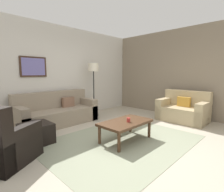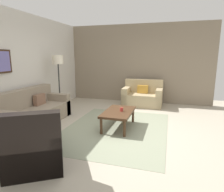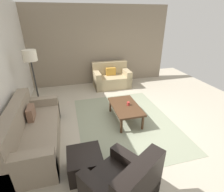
{
  "view_description": "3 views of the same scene",
  "coord_description": "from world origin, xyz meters",
  "px_view_note": "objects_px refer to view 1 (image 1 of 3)",
  "views": [
    {
      "loc": [
        -2.51,
        -2.2,
        1.39
      ],
      "look_at": [
        0.22,
        0.48,
        0.88
      ],
      "focal_mm": 27.2,
      "sensor_mm": 36.0,
      "label": 1
    },
    {
      "loc": [
        -4.19,
        -1.16,
        1.68
      ],
      "look_at": [
        -0.05,
        0.08,
        0.79
      ],
      "focal_mm": 31.29,
      "sensor_mm": 36.0,
      "label": 2
    },
    {
      "loc": [
        -3.35,
        1.24,
        2.42
      ],
      "look_at": [
        -0.12,
        0.37,
        0.83
      ],
      "focal_mm": 26.95,
      "sensor_mm": 36.0,
      "label": 3
    }
  ],
  "objects_px": {
    "lamp_standing": "(94,73)",
    "ottoman": "(36,134)",
    "coffee_table": "(126,124)",
    "framed_artwork": "(33,67)",
    "armchair_leather": "(0,146)",
    "couch_loveseat": "(184,110)",
    "couch_main": "(56,113)",
    "cup": "(128,120)"
  },
  "relations": [
    {
      "from": "coffee_table",
      "to": "lamp_standing",
      "type": "height_order",
      "value": "lamp_standing"
    },
    {
      "from": "couch_loveseat",
      "to": "armchair_leather",
      "type": "height_order",
      "value": "armchair_leather"
    },
    {
      "from": "ottoman",
      "to": "coffee_table",
      "type": "distance_m",
      "value": 1.81
    },
    {
      "from": "ottoman",
      "to": "cup",
      "type": "height_order",
      "value": "cup"
    },
    {
      "from": "framed_artwork",
      "to": "couch_loveseat",
      "type": "bearing_deg",
      "value": -41.41
    },
    {
      "from": "armchair_leather",
      "to": "ottoman",
      "type": "height_order",
      "value": "armchair_leather"
    },
    {
      "from": "couch_main",
      "to": "cup",
      "type": "relative_size",
      "value": 24.47
    },
    {
      "from": "cup",
      "to": "framed_artwork",
      "type": "distance_m",
      "value": 2.96
    },
    {
      "from": "coffee_table",
      "to": "cup",
      "type": "distance_m",
      "value": 0.12
    },
    {
      "from": "couch_main",
      "to": "lamp_standing",
      "type": "distance_m",
      "value": 1.72
    },
    {
      "from": "couch_loveseat",
      "to": "lamp_standing",
      "type": "xyz_separation_m",
      "value": [
        -1.46,
        2.37,
        1.11
      ]
    },
    {
      "from": "lamp_standing",
      "to": "framed_artwork",
      "type": "xyz_separation_m",
      "value": [
        -1.71,
        0.43,
        0.15
      ]
    },
    {
      "from": "lamp_standing",
      "to": "framed_artwork",
      "type": "relative_size",
      "value": 2.5
    },
    {
      "from": "armchair_leather",
      "to": "ottoman",
      "type": "relative_size",
      "value": 1.96
    },
    {
      "from": "coffee_table",
      "to": "lamp_standing",
      "type": "distance_m",
      "value": 2.53
    },
    {
      "from": "armchair_leather",
      "to": "cup",
      "type": "xyz_separation_m",
      "value": [
        2.06,
        -0.82,
        0.15
      ]
    },
    {
      "from": "lamp_standing",
      "to": "armchair_leather",
      "type": "bearing_deg",
      "value": -155.23
    },
    {
      "from": "couch_loveseat",
      "to": "cup",
      "type": "distance_m",
      "value": 2.37
    },
    {
      "from": "armchair_leather",
      "to": "lamp_standing",
      "type": "height_order",
      "value": "lamp_standing"
    },
    {
      "from": "couch_loveseat",
      "to": "armchair_leather",
      "type": "bearing_deg",
      "value": 167.28
    },
    {
      "from": "coffee_table",
      "to": "framed_artwork",
      "type": "bearing_deg",
      "value": 107.65
    },
    {
      "from": "lamp_standing",
      "to": "framed_artwork",
      "type": "bearing_deg",
      "value": 165.91
    },
    {
      "from": "coffee_table",
      "to": "cup",
      "type": "xyz_separation_m",
      "value": [
        0.0,
        -0.07,
        0.09
      ]
    },
    {
      "from": "armchair_leather",
      "to": "framed_artwork",
      "type": "distance_m",
      "value": 2.53
    },
    {
      "from": "cup",
      "to": "framed_artwork",
      "type": "bearing_deg",
      "value": 107.19
    },
    {
      "from": "coffee_table",
      "to": "lamp_standing",
      "type": "relative_size",
      "value": 0.64
    },
    {
      "from": "couch_main",
      "to": "coffee_table",
      "type": "distance_m",
      "value": 2.19
    },
    {
      "from": "couch_loveseat",
      "to": "ottoman",
      "type": "xyz_separation_m",
      "value": [
        -3.72,
        1.43,
        -0.1
      ]
    },
    {
      "from": "couch_loveseat",
      "to": "lamp_standing",
      "type": "height_order",
      "value": "lamp_standing"
    },
    {
      "from": "coffee_table",
      "to": "ottoman",
      "type": "bearing_deg",
      "value": 139.03
    },
    {
      "from": "couch_main",
      "to": "armchair_leather",
      "type": "relative_size",
      "value": 1.92
    },
    {
      "from": "couch_loveseat",
      "to": "ottoman",
      "type": "distance_m",
      "value": 3.99
    },
    {
      "from": "ottoman",
      "to": "couch_main",
      "type": "bearing_deg",
      "value": 45.79
    },
    {
      "from": "cup",
      "to": "lamp_standing",
      "type": "bearing_deg",
      "value": 67.6
    },
    {
      "from": "coffee_table",
      "to": "cup",
      "type": "relative_size",
      "value": 12.73
    },
    {
      "from": "couch_main",
      "to": "ottoman",
      "type": "relative_size",
      "value": 3.78
    },
    {
      "from": "couch_loveseat",
      "to": "cup",
      "type": "bearing_deg",
      "value": 175.67
    },
    {
      "from": "couch_main",
      "to": "framed_artwork",
      "type": "height_order",
      "value": "framed_artwork"
    },
    {
      "from": "lamp_standing",
      "to": "ottoman",
      "type": "bearing_deg",
      "value": -157.5
    },
    {
      "from": "couch_loveseat",
      "to": "coffee_table",
      "type": "xyz_separation_m",
      "value": [
        -2.36,
        0.25,
        0.06
      ]
    },
    {
      "from": "couch_loveseat",
      "to": "coffee_table",
      "type": "distance_m",
      "value": 2.38
    },
    {
      "from": "ottoman",
      "to": "coffee_table",
      "type": "height_order",
      "value": "coffee_table"
    }
  ]
}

